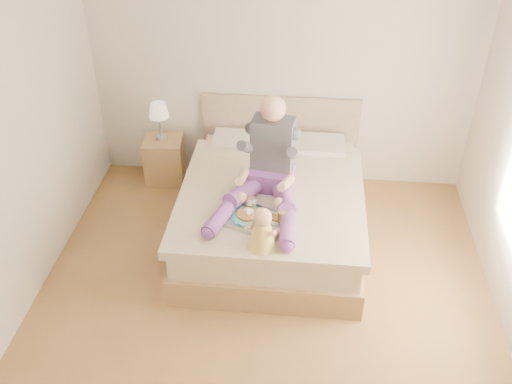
# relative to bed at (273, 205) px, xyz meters

# --- Properties ---
(room) EXTENTS (4.02, 4.22, 2.71)m
(room) POSITION_rel_bed_xyz_m (0.08, -1.08, 1.19)
(room) COLOR brown
(room) RESTS_ON ground
(bed) EXTENTS (1.70, 2.18, 1.00)m
(bed) POSITION_rel_bed_xyz_m (0.00, 0.00, 0.00)
(bed) COLOR olive
(bed) RESTS_ON ground
(nightstand) EXTENTS (0.46, 0.42, 0.51)m
(nightstand) POSITION_rel_bed_xyz_m (-1.28, 0.80, -0.06)
(nightstand) COLOR olive
(nightstand) RESTS_ON ground
(lamp) EXTENTS (0.21, 0.21, 0.43)m
(lamp) POSITION_rel_bed_xyz_m (-1.29, 0.81, 0.52)
(lamp) COLOR #B8BAC0
(lamp) RESTS_ON nightstand
(adult) EXTENTS (0.79, 1.17, 0.94)m
(adult) POSITION_rel_bed_xyz_m (-0.04, -0.23, 0.57)
(adult) COLOR #633482
(adult) RESTS_ON bed
(tray) EXTENTS (0.60, 0.54, 0.14)m
(tray) POSITION_rel_bed_xyz_m (-0.08, -0.64, 0.32)
(tray) COLOR #B8BAC0
(tray) RESTS_ON bed
(baby) EXTENTS (0.28, 0.35, 0.39)m
(baby) POSITION_rel_bed_xyz_m (-0.02, -0.96, 0.45)
(baby) COLOR #FFCA50
(baby) RESTS_ON bed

